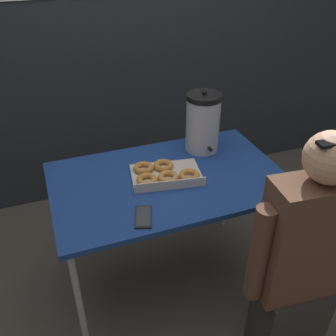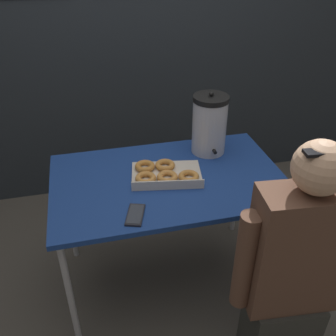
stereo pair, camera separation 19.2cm
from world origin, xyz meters
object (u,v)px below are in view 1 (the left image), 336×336
at_px(coffee_urn, 203,122).
at_px(cell_phone, 143,217).
at_px(donut_box, 164,174).
at_px(person_seated, 301,266).

xyz_separation_m(coffee_urn, cell_phone, (-0.51, -0.49, -0.17)).
bearing_deg(donut_box, cell_phone, -116.12).
bearing_deg(cell_phone, donut_box, 72.11).
relative_size(donut_box, cell_phone, 2.41).
xyz_separation_m(coffee_urn, person_seated, (0.09, -0.87, -0.32)).
distance_m(coffee_urn, person_seated, 0.93).
height_order(donut_box, cell_phone, donut_box).
relative_size(cell_phone, person_seated, 0.13).
bearing_deg(coffee_urn, cell_phone, -136.31).
bearing_deg(donut_box, coffee_urn, 44.15).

